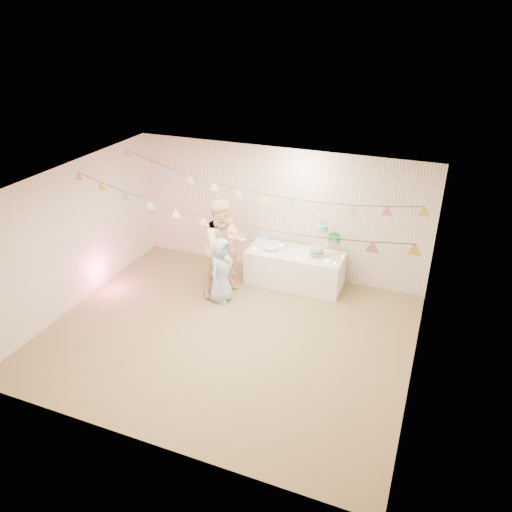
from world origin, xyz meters
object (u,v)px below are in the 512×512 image
at_px(person_adult_b, 224,248).
at_px(person_child, 221,270).
at_px(cake_stand, 325,238).
at_px(person_adult_a, 223,245).
at_px(table, 295,268).

height_order(person_adult_b, person_child, person_adult_b).
distance_m(cake_stand, person_adult_a, 1.93).
bearing_deg(cake_stand, table, -174.81).
bearing_deg(person_adult_b, person_adult_a, 59.96).
relative_size(table, person_adult_a, 1.08).
xyz_separation_m(table, person_child, (-1.09, -1.06, 0.28)).
xyz_separation_m(person_adult_b, person_child, (0.05, -0.26, -0.32)).
relative_size(table, person_child, 1.48).
distance_m(table, cake_stand, 0.92).
bearing_deg(cake_stand, person_child, -145.92).
distance_m(cake_stand, person_adult_b, 1.89).
height_order(cake_stand, person_child, cake_stand).
bearing_deg(person_adult_a, person_child, -122.71).
bearing_deg(table, person_adult_b, -145.13).
height_order(table, person_adult_a, person_adult_a).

